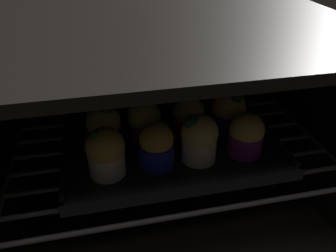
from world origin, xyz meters
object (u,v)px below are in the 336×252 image
(muffin_row1_col3, at_px, (228,111))
(muffin_row2_col3, at_px, (217,95))
(muffin_row0_col0, at_px, (106,152))
(muffin_row0_col1, at_px, (157,145))
(baking_tray, at_px, (168,139))
(muffin_row0_col2, at_px, (199,138))
(muffin_row1_col2, at_px, (188,117))
(muffin_row2_col2, at_px, (178,97))
(muffin_row1_col1, at_px, (145,122))
(muffin_row2_col1, at_px, (142,102))
(muffin_row0_col3, at_px, (246,135))
(muffin_row1_col0, at_px, (104,127))
(muffin_row2_col0, at_px, (100,107))

(muffin_row1_col3, bearing_deg, muffin_row2_col3, 86.60)
(muffin_row0_col0, distance_m, muffin_row0_col1, 0.08)
(baking_tray, height_order, muffin_row1_col3, muffin_row1_col3)
(baking_tray, xyz_separation_m, muffin_row2_col3, (0.12, 0.07, 0.04))
(muffin_row0_col2, distance_m, muffin_row1_col2, 0.08)
(muffin_row2_col2, height_order, muffin_row2_col3, muffin_row2_col2)
(baking_tray, xyz_separation_m, muffin_row1_col3, (0.11, 0.00, 0.04))
(muffin_row1_col1, relative_size, muffin_row2_col1, 0.99)
(muffin_row0_col3, height_order, muffin_row1_col0, muffin_row1_col0)
(muffin_row1_col1, height_order, muffin_row2_col1, muffin_row2_col1)
(baking_tray, relative_size, muffin_row2_col3, 4.75)
(muffin_row1_col1, bearing_deg, baking_tray, -4.11)
(muffin_row1_col2, bearing_deg, muffin_row1_col1, -179.71)
(muffin_row2_col2, bearing_deg, muffin_row2_col0, 179.04)
(muffin_row0_col2, height_order, muffin_row1_col2, muffin_row0_col2)
(muffin_row2_col1, bearing_deg, muffin_row2_col2, -1.73)
(muffin_row0_col2, relative_size, muffin_row1_col2, 1.12)
(muffin_row2_col0, bearing_deg, muffin_row0_col0, -89.67)
(muffin_row1_col1, relative_size, muffin_row2_col3, 0.97)
(muffin_row0_col3, height_order, muffin_row2_col1, muffin_row2_col1)
(muffin_row1_col3, xyz_separation_m, muffin_row2_col2, (-0.07, 0.08, -0.00))
(muffin_row1_col1, distance_m, muffin_row2_col1, 0.08)
(muffin_row1_col3, distance_m, muffin_row2_col2, 0.11)
(muffin_row0_col2, bearing_deg, muffin_row1_col0, 153.76)
(baking_tray, relative_size, muffin_row2_col1, 4.85)
(muffin_row0_col0, height_order, muffin_row1_col2, muffin_row0_col0)
(baking_tray, relative_size, muffin_row0_col2, 4.43)
(baking_tray, distance_m, muffin_row1_col1, 0.06)
(muffin_row1_col0, xyz_separation_m, muffin_row2_col1, (0.08, 0.08, -0.00))
(baking_tray, distance_m, muffin_row1_col3, 0.12)
(muffin_row2_col1, bearing_deg, muffin_row2_col3, -2.44)
(muffin_row1_col0, bearing_deg, muffin_row2_col2, 27.49)
(baking_tray, bearing_deg, muffin_row0_col0, -145.65)
(muffin_row0_col3, relative_size, muffin_row1_col3, 0.91)
(muffin_row0_col3, distance_m, muffin_row1_col1, 0.17)
(muffin_row0_col0, xyz_separation_m, muffin_row1_col0, (0.00, 0.08, -0.00))
(muffin_row1_col3, distance_m, muffin_row2_col0, 0.24)
(muffin_row0_col0, height_order, muffin_row2_col1, muffin_row0_col0)
(muffin_row0_col1, distance_m, muffin_row2_col3, 0.21)
(muffin_row0_col1, height_order, muffin_row1_col3, muffin_row1_col3)
(muffin_row2_col2, bearing_deg, muffin_row1_col0, -152.51)
(baking_tray, height_order, muffin_row0_col2, muffin_row0_col2)
(muffin_row1_col1, bearing_deg, muffin_row1_col2, 0.29)
(muffin_row0_col2, bearing_deg, muffin_row1_col3, 43.18)
(muffin_row2_col1, relative_size, muffin_row2_col3, 0.98)
(muffin_row1_col2, distance_m, muffin_row2_col3, 0.10)
(muffin_row2_col2, bearing_deg, muffin_row1_col3, -45.77)
(baking_tray, bearing_deg, muffin_row1_col1, 175.89)
(muffin_row0_col0, bearing_deg, muffin_row2_col2, 45.43)
(baking_tray, xyz_separation_m, muffin_row0_col1, (-0.03, -0.07, 0.04))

